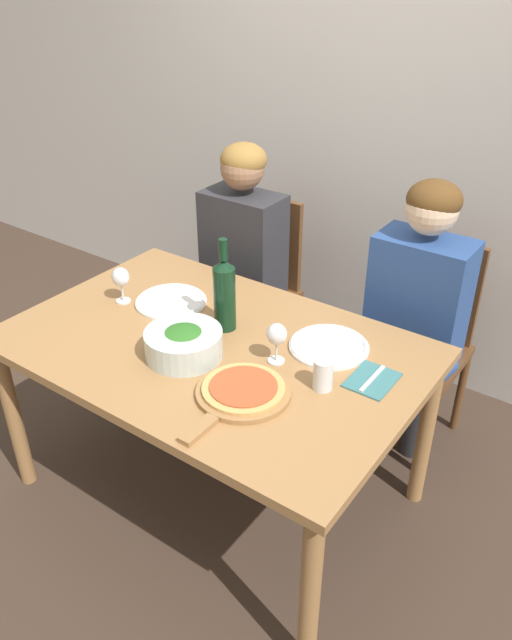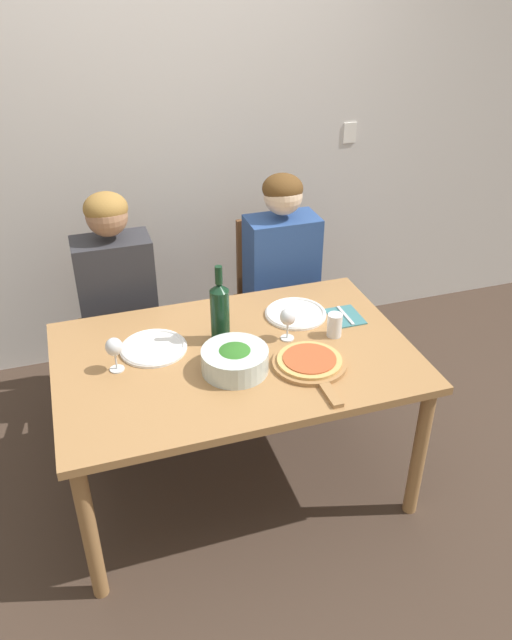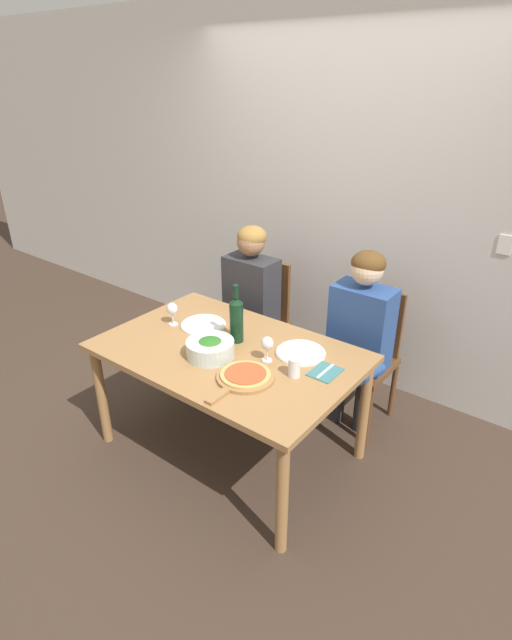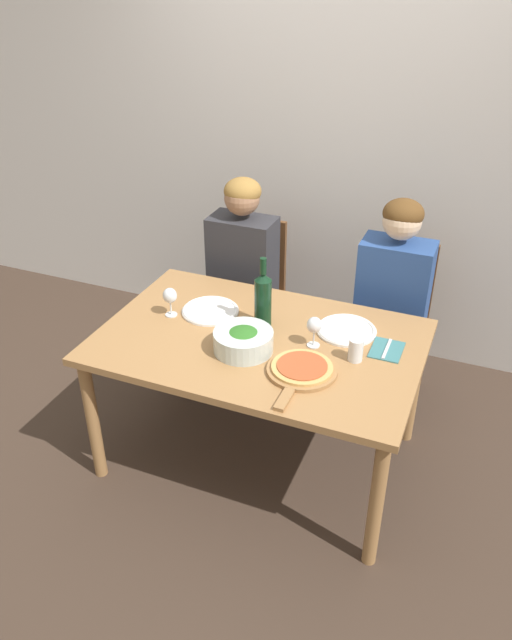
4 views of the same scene
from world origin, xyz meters
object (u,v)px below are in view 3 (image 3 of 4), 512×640
(fork_on_napkin, at_px, (325,372))
(wine_bottle, at_px, (236,319))
(person_man, at_px, (360,326))
(water_tumbler, at_px, (295,367))
(broccoli_bowl, at_px, (210,348))
(pizza_on_board, at_px, (245,377))
(chair_left, at_px, (259,317))
(dinner_plate_left, at_px, (203,325))
(wine_glass_left, at_px, (172,310))
(person_woman, at_px, (250,292))
(chair_right, at_px, (364,352))
(wine_glass_right, at_px, (267,344))
(dinner_plate_right, at_px, (301,352))

(fork_on_napkin, bearing_deg, wine_bottle, -178.61)
(person_man, height_order, water_tumbler, person_man)
(broccoli_bowl, xyz_separation_m, pizza_on_board, (0.30, -0.07, -0.03))
(chair_left, distance_m, wine_bottle, 0.90)
(fork_on_napkin, bearing_deg, dinner_plate_left, 179.61)
(dinner_plate_left, bearing_deg, broccoli_bowl, -40.98)
(water_tumbler, height_order, fork_on_napkin, water_tumbler)
(broccoli_bowl, xyz_separation_m, wine_glass_left, (-0.46, 0.15, 0.05))
(person_woman, bearing_deg, wine_bottle, -58.24)
(person_woman, xyz_separation_m, pizza_on_board, (0.68, -0.91, 0.00))
(person_man, relative_size, wine_glass_left, 8.13)
(broccoli_bowl, relative_size, water_tumbler, 2.54)
(chair_right, xyz_separation_m, wine_bottle, (-0.51, -0.72, 0.38))
(pizza_on_board, distance_m, wine_glass_right, 0.24)
(chair_right, relative_size, person_woman, 0.75)
(dinner_plate_left, bearing_deg, person_woman, 98.13)
(chair_left, bearing_deg, person_man, -7.14)
(water_tumbler, xyz_separation_m, fork_on_napkin, (0.12, 0.13, -0.05))
(chair_right, height_order, person_man, person_man)
(water_tumbler, bearing_deg, dinner_plate_left, 170.46)
(fork_on_napkin, bearing_deg, water_tumbler, -132.74)
(broccoli_bowl, bearing_deg, wine_glass_left, 161.78)
(water_tumbler, distance_m, fork_on_napkin, 0.18)
(wine_glass_left, height_order, wine_glass_right, same)
(dinner_plate_left, height_order, pizza_on_board, pizza_on_board)
(dinner_plate_left, relative_size, wine_glass_left, 1.90)
(chair_right, distance_m, water_tumbler, 0.88)
(wine_glass_left, relative_size, wine_glass_right, 1.00)
(chair_left, xyz_separation_m, chair_right, (0.89, 0.00, 0.00))
(chair_left, distance_m, broccoli_bowl, 1.06)
(person_woman, bearing_deg, fork_on_napkin, -31.21)
(wine_glass_left, xyz_separation_m, wine_glass_right, (0.74, 0.00, 0.00))
(pizza_on_board, distance_m, fork_on_napkin, 0.44)
(dinner_plate_right, distance_m, wine_glass_left, 0.88)
(chair_right, xyz_separation_m, fork_on_napkin, (0.09, -0.71, 0.23))
(dinner_plate_left, bearing_deg, dinner_plate_right, 6.78)
(dinner_plate_left, bearing_deg, chair_right, 41.06)
(broccoli_bowl, distance_m, wine_glass_right, 0.33)
(dinner_plate_left, height_order, wine_glass_left, wine_glass_left)
(chair_right, bearing_deg, wine_glass_left, -140.47)
(dinner_plate_left, distance_m, water_tumbler, 0.79)
(pizza_on_board, height_order, wine_glass_left, wine_glass_left)
(chair_left, height_order, dinner_plate_right, chair_left)
(person_woman, distance_m, dinner_plate_left, 0.59)
(dinner_plate_left, bearing_deg, pizza_on_board, -28.41)
(wine_glass_right, bearing_deg, broccoli_bowl, -151.40)
(wine_bottle, bearing_deg, broccoli_bowl, -90.63)
(pizza_on_board, bearing_deg, fork_on_napkin, 45.87)
(chair_right, relative_size, dinner_plate_left, 3.21)
(person_woman, height_order, wine_bottle, person_woman)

